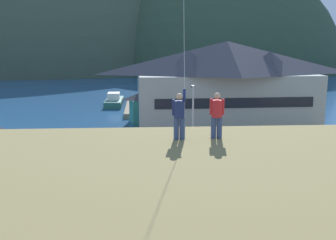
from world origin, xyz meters
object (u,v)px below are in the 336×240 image
wharf_dock (137,107)px  person_kite_flyer (179,114)px  parked_car_mid_row_far (172,182)px  parked_car_front_row_end (93,160)px  parked_car_front_row_silver (86,187)px  person_companion (217,114)px  harbor_lodge (226,82)px  moored_boat_wharfside (114,101)px  parking_light_pole (193,114)px  parked_car_lone_by_shed (224,158)px  parked_car_back_row_left (163,159)px  parked_car_mid_row_near (319,179)px  storage_shed_waterside (151,105)px

wharf_dock → person_kite_flyer: (2.37, -43.51, 6.78)m
parked_car_mid_row_far → parked_car_front_row_end: (-5.66, 5.04, 0.00)m
parked_car_front_row_silver → person_companion: person_companion is taller
wharf_dock → parked_car_front_row_silver: parked_car_front_row_silver is taller
harbor_lodge → moored_boat_wharfside: (-14.42, 16.77, -4.61)m
parked_car_front_row_end → person_kite_flyer: (5.23, -14.31, 6.07)m
parked_car_front_row_end → parking_light_pole: size_ratio=0.72×
parked_car_lone_by_shed → wharf_dock: bearing=103.9°
wharf_dock → person_companion: (3.79, -43.44, 6.77)m
parking_light_pole → person_kite_flyer: person_kite_flyer is taller
wharf_dock → parked_car_back_row_left: bearing=-85.1°
parked_car_front_row_silver → parked_car_back_row_left: bearing=48.1°
harbor_lodge → parked_car_mid_row_near: bearing=-85.7°
parked_car_front_row_end → person_companion: size_ratio=2.47×
person_companion → wharf_dock: bearing=95.0°
harbor_lodge → person_companion: 31.49m
parked_car_front_row_silver → parking_light_pole: bearing=53.6°
storage_shed_waterside → wharf_dock: 10.47m
storage_shed_waterside → parked_car_front_row_silver: size_ratio=1.39×
parked_car_mid_row_near → person_companion: bearing=-133.3°
person_kite_flyer → wharf_dock: bearing=93.1°
wharf_dock → parked_car_back_row_left: parked_car_back_row_left is taller
storage_shed_waterside → parked_car_mid_row_near: 26.41m
wharf_dock → parked_car_mid_row_far: parked_car_mid_row_far is taller
parked_car_back_row_left → person_kite_flyer: (-0.14, -14.29, 6.07)m
storage_shed_waterside → person_kite_flyer: bearing=-89.2°
parked_car_mid_row_far → parked_car_front_row_silver: bearing=-173.5°
storage_shed_waterside → parked_car_mid_row_far: 24.17m
wharf_dock → parking_light_pole: (5.39, -24.08, 3.28)m
moored_boat_wharfside → parked_car_back_row_left: moored_boat_wharfside is taller
harbor_lodge → moored_boat_wharfside: bearing=130.7°
parked_car_lone_by_shed → parked_car_back_row_left: bearing=-179.7°
parked_car_lone_by_shed → parked_car_front_row_end: size_ratio=1.01×
parked_car_front_row_silver → storage_shed_waterside: bearing=79.8°
parked_car_back_row_left → parked_car_front_row_end: (-5.36, 0.02, 0.00)m
moored_boat_wharfside → parking_light_pole: size_ratio=1.35×
person_companion → harbor_lodge: bearing=77.2°
parked_car_lone_by_shed → parked_car_mid_row_near: size_ratio=1.02×
moored_boat_wharfside → parked_car_mid_row_near: size_ratio=1.91×
parked_car_mid_row_far → parking_light_pole: 10.80m
parked_car_front_row_silver → parking_light_pole: 13.62m
parked_car_lone_by_shed → parked_car_front_row_silver: (-9.75, -5.66, 0.00)m
moored_boat_wharfside → wharf_dock: bearing=-47.5°
harbor_lodge → person_kite_flyer: (-8.40, -30.74, 1.80)m
storage_shed_waterside → parking_light_pole: parking_light_pole is taller
parked_car_mid_row_near → parked_car_mid_row_far: 9.57m
harbor_lodge → parking_light_pole: (-5.38, -11.31, -1.71)m
parked_car_front_row_end → storage_shed_waterside: bearing=76.0°
harbor_lodge → parked_car_front_row_end: size_ratio=5.14×
wharf_dock → parked_car_front_row_end: (-2.86, -29.21, 0.71)m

